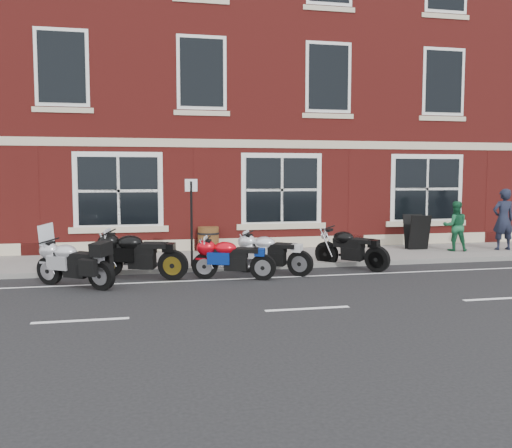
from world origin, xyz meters
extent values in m
plane|color=black|center=(0.00, 0.00, 0.00)|extent=(80.00, 80.00, 0.00)
cube|color=slate|center=(0.00, 3.00, 0.06)|extent=(30.00, 3.00, 0.12)
cube|color=slate|center=(0.00, 1.42, 0.06)|extent=(30.00, 0.16, 0.12)
cube|color=maroon|center=(0.00, 10.50, 6.00)|extent=(24.00, 12.00, 12.00)
cylinder|color=black|center=(-4.92, 0.45, 0.32)|extent=(0.59, 0.49, 0.64)
cylinder|color=black|center=(-3.76, -0.42, 0.32)|extent=(0.59, 0.49, 0.64)
cube|color=black|center=(-4.38, 0.04, 0.66)|extent=(0.78, 0.67, 0.22)
ellipsoid|color=#A7A6AB|center=(-4.50, 0.13, 0.78)|extent=(0.66, 0.62, 0.32)
cube|color=black|center=(-4.06, -0.20, 0.74)|extent=(0.60, 0.54, 0.10)
cube|color=silver|center=(-4.91, 0.44, 1.15)|extent=(0.28, 0.36, 0.45)
cylinder|color=black|center=(-1.45, 0.45, 0.31)|extent=(0.62, 0.33, 0.61)
cylinder|color=black|center=(-0.15, -0.04, 0.31)|extent=(0.62, 0.33, 0.61)
cube|color=black|center=(-0.84, 0.22, 0.63)|extent=(0.80, 0.48, 0.21)
ellipsoid|color=#B70712|center=(-0.98, 0.27, 0.75)|extent=(0.62, 0.51, 0.31)
cube|color=black|center=(-0.49, 0.09, 0.71)|extent=(0.58, 0.42, 0.10)
cylinder|color=black|center=(-3.69, 1.02, 0.35)|extent=(0.71, 0.39, 0.71)
cylinder|color=black|center=(-2.19, 0.43, 0.35)|extent=(0.71, 0.39, 0.71)
cube|color=black|center=(-2.99, 0.75, 0.73)|extent=(0.92, 0.57, 0.24)
ellipsoid|color=black|center=(-3.15, 0.81, 0.87)|extent=(0.72, 0.60, 0.35)
cube|color=black|center=(-2.58, 0.58, 0.82)|extent=(0.67, 0.49, 0.11)
cylinder|color=black|center=(-0.32, 1.10, 0.32)|extent=(0.59, 0.49, 0.64)
cylinder|color=black|center=(0.84, 0.24, 0.32)|extent=(0.59, 0.49, 0.64)
cube|color=black|center=(0.22, 0.70, 0.66)|extent=(0.78, 0.67, 0.22)
ellipsoid|color=#B8B9BD|center=(0.10, 0.79, 0.78)|extent=(0.66, 0.62, 0.32)
cube|color=black|center=(0.54, 0.46, 0.74)|extent=(0.59, 0.54, 0.10)
cylinder|color=black|center=(2.00, 1.60, 0.33)|extent=(0.51, 0.61, 0.67)
cylinder|color=black|center=(2.92, 0.40, 0.33)|extent=(0.51, 0.61, 0.67)
cube|color=black|center=(2.43, 1.04, 0.69)|extent=(0.71, 0.81, 0.23)
ellipsoid|color=black|center=(2.34, 1.16, 0.81)|extent=(0.65, 0.69, 0.33)
cube|color=black|center=(2.69, 0.71, 0.77)|extent=(0.56, 0.62, 0.10)
imported|color=black|center=(8.12, 2.69, 1.07)|extent=(0.72, 0.50, 1.90)
imported|color=#195834|center=(6.53, 2.78, 0.88)|extent=(0.88, 0.77, 1.53)
cylinder|color=#513215|center=(-0.86, 4.30, 0.49)|extent=(0.64, 0.64, 0.75)
cylinder|color=black|center=(-0.86, 4.30, 0.31)|extent=(0.67, 0.67, 0.05)
cylinder|color=black|center=(-0.86, 4.30, 0.67)|extent=(0.67, 0.67, 0.05)
cylinder|color=black|center=(-1.65, 1.55, 1.20)|extent=(0.06, 0.06, 2.16)
cube|color=silver|center=(-1.65, 1.55, 2.19)|extent=(0.31, 0.10, 0.31)
camera|label=1|loc=(-3.12, -12.85, 2.47)|focal=40.00mm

